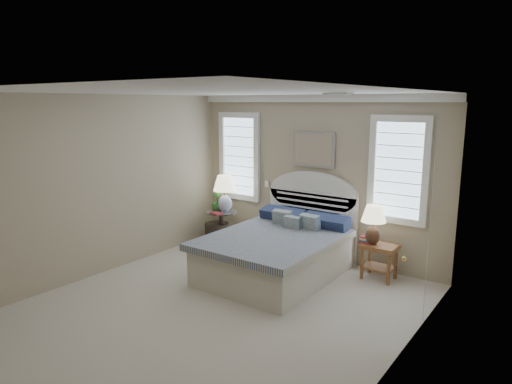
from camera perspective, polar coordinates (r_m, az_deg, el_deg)
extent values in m
cube|color=#BAB19F|center=(6.03, -4.85, -14.24)|extent=(4.50, 5.00, 0.01)
cube|color=white|center=(5.44, -5.33, 12.36)|extent=(4.50, 5.00, 0.01)
cube|color=tan|center=(7.61, 7.32, 1.78)|extent=(4.50, 0.02, 2.70)
cube|color=tan|center=(7.23, -18.70, 0.78)|extent=(0.02, 5.00, 2.70)
cube|color=tan|center=(4.49, 17.33, -5.30)|extent=(0.02, 5.00, 2.70)
cube|color=white|center=(7.48, 7.42, 11.54)|extent=(4.50, 0.08, 0.12)
cube|color=#B2B2B2|center=(5.45, 10.24, 12.03)|extent=(0.30, 0.20, 0.02)
cube|color=white|center=(8.12, 1.34, 1.03)|extent=(0.08, 0.01, 0.12)
cube|color=#C7E5FD|center=(8.40, -2.05, 4.47)|extent=(0.90, 0.06, 1.60)
cube|color=#C7E5FD|center=(7.01, 17.40, 2.61)|extent=(0.90, 0.06, 1.60)
cube|color=silver|center=(7.51, 7.26, 5.28)|extent=(0.74, 0.04, 0.58)
cube|color=white|center=(5.65, 20.98, -3.76)|extent=(0.02, 1.80, 2.40)
cube|color=#B7B0A1|center=(6.90, 2.39, -8.35)|extent=(1.60, 2.10, 0.55)
cube|color=navy|center=(6.76, 2.18, -5.96)|extent=(1.72, 2.15, 0.10)
cube|color=beige|center=(7.73, 6.96, -4.14)|extent=(1.62, 0.08, 1.10)
cube|color=#1D2949|center=(7.65, 3.35, -2.85)|extent=(0.75, 0.31, 0.23)
cube|color=#1D2949|center=(7.26, 8.69, -3.72)|extent=(0.75, 0.31, 0.23)
cube|color=navy|center=(7.39, 3.37, -3.52)|extent=(0.33, 0.20, 0.34)
cube|color=navy|center=(7.14, 6.76, -4.10)|extent=(0.33, 0.20, 0.34)
cube|color=navy|center=(7.18, 4.62, -4.13)|extent=(0.28, 0.14, 0.29)
cylinder|color=black|center=(8.47, -4.31, -6.48)|extent=(0.32, 0.32, 0.03)
cylinder|color=black|center=(8.39, -4.33, -4.63)|extent=(0.08, 0.08, 0.60)
cylinder|color=silver|center=(8.31, -4.37, -2.50)|extent=(0.56, 0.56, 0.02)
cube|color=brown|center=(6.98, 15.22, -6.59)|extent=(0.50, 0.40, 0.06)
cube|color=brown|center=(7.08, 15.08, -9.06)|extent=(0.44, 0.34, 0.03)
cube|color=brown|center=(7.00, 13.11, -8.73)|extent=(0.04, 0.04, 0.47)
cube|color=brown|center=(7.26, 14.05, -8.03)|extent=(0.04, 0.04, 0.47)
cube|color=brown|center=(6.86, 16.23, -9.28)|extent=(0.04, 0.04, 0.47)
cube|color=brown|center=(7.13, 17.06, -8.55)|extent=(0.04, 0.04, 0.47)
cylinder|color=black|center=(8.47, -4.91, -5.20)|extent=(0.55, 0.55, 0.39)
cylinder|color=silver|center=(8.28, -3.89, -2.35)|extent=(0.17, 0.17, 0.03)
ellipsoid|color=silver|center=(8.25, -3.90, -1.46)|extent=(0.30, 0.30, 0.32)
cylinder|color=gold|center=(8.21, -3.92, -0.14)|extent=(0.04, 0.04, 0.11)
cylinder|color=black|center=(6.96, 14.34, -6.20)|extent=(0.14, 0.14, 0.03)
ellipsoid|color=black|center=(6.93, 14.38, -5.29)|extent=(0.26, 0.26, 0.28)
cylinder|color=gold|center=(6.88, 14.45, -3.93)|extent=(0.03, 0.03, 0.10)
imported|color=#346D2B|center=(8.30, -4.90, -1.14)|extent=(0.23, 0.23, 0.37)
cube|color=#A12832|center=(8.12, -4.99, -2.67)|extent=(0.21, 0.15, 0.03)
cube|color=#A12832|center=(6.99, 13.56, -6.11)|extent=(0.19, 0.14, 0.02)
cube|color=#265172|center=(6.98, 13.57, -5.91)|extent=(0.18, 0.13, 0.02)
cube|color=beige|center=(6.98, 13.58, -5.71)|extent=(0.17, 0.12, 0.02)
cube|color=#A12832|center=(6.97, 13.59, -5.52)|extent=(0.16, 0.11, 0.02)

